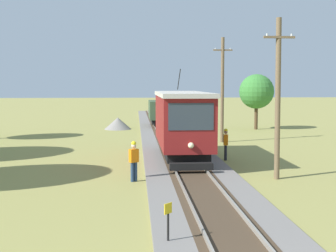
{
  "coord_description": "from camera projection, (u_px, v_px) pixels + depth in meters",
  "views": [
    {
      "loc": [
        -2.54,
        -6.91,
        4.26
      ],
      "look_at": [
        -0.72,
        17.46,
        1.91
      ],
      "focal_mm": 46.88,
      "sensor_mm": 36.0,
      "label": 1
    }
  ],
  "objects": [
    {
      "name": "red_tram",
      "position": [
        182.0,
        122.0,
        24.05
      ],
      "size": [
        2.6,
        8.54,
        4.79
      ],
      "color": "maroon",
      "rests_on": "rail_right"
    },
    {
      "name": "gravel_pile",
      "position": [
        118.0,
        123.0,
        41.39
      ],
      "size": [
        2.55,
        2.55,
        1.11
      ],
      "primitive_type": "cone",
      "color": "gray",
      "rests_on": "ground"
    },
    {
      "name": "freight_car",
      "position": [
        162.0,
        112.0,
        42.71
      ],
      "size": [
        2.4,
        5.2,
        2.31
      ],
      "color": "#384C33",
      "rests_on": "rail_right"
    },
    {
      "name": "track_worker",
      "position": [
        134.0,
        159.0,
        19.13
      ],
      "size": [
        0.45,
        0.39,
        1.78
      ],
      "rotation": [
        0.0,
        0.0,
        2.07
      ],
      "color": "navy",
      "rests_on": "ground"
    },
    {
      "name": "utility_pole_near_tram",
      "position": [
        278.0,
        97.0,
        19.48
      ],
      "size": [
        1.4,
        0.45,
        7.18
      ],
      "color": "brown",
      "rests_on": "ground"
    },
    {
      "name": "second_worker",
      "position": [
        226.0,
        143.0,
        24.55
      ],
      "size": [
        0.3,
        0.41,
        1.78
      ],
      "rotation": [
        0.0,
        0.0,
        -0.15
      ],
      "color": "black",
      "rests_on": "ground"
    },
    {
      "name": "trackside_signal_marker",
      "position": [
        168.0,
        222.0,
        11.42
      ],
      "size": [
        0.21,
        0.21,
        1.18
      ],
      "color": "black",
      "rests_on": "ground"
    },
    {
      "name": "tree_left_far",
      "position": [
        257.0,
        92.0,
        40.99
      ],
      "size": [
        3.23,
        3.23,
        5.18
      ],
      "color": "#4C3823",
      "rests_on": "ground"
    },
    {
      "name": "utility_pole_mid",
      "position": [
        222.0,
        89.0,
        31.88
      ],
      "size": [
        1.4,
        0.3,
        7.62
      ],
      "color": "brown",
      "rests_on": "ground"
    }
  ]
}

